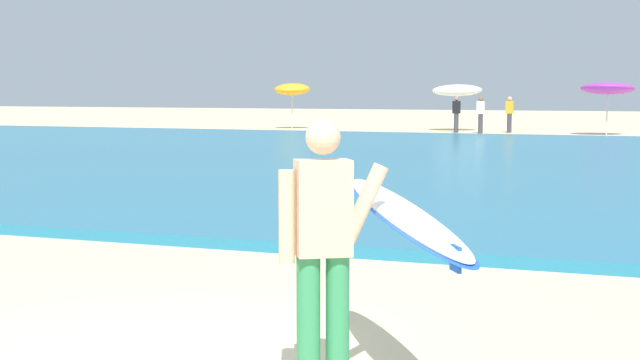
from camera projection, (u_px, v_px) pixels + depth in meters
ground_plane at (165, 356)px, 6.99m from camera, size 160.00×160.00×0.00m
sea at (545, 164)px, 23.94m from camera, size 120.00×28.00×0.14m
surfer_with_board at (363, 230)px, 6.10m from camera, size 1.68×2.36×1.73m
beach_umbrella_0 at (292, 89)px, 46.56m from camera, size 1.71×1.75×2.22m
beach_umbrella_1 at (457, 90)px, 44.14m from camera, size 2.26×2.29×2.17m
beach_umbrella_2 at (608, 89)px, 39.89m from camera, size 2.18×2.21×2.25m
beachgoer_near_row_left at (509, 113)px, 42.31m from camera, size 0.32×0.20×1.58m
beachgoer_near_row_mid at (456, 113)px, 42.36m from camera, size 0.32×0.20×1.58m
beachgoer_near_row_right at (481, 114)px, 41.70m from camera, size 0.32×0.20×1.58m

